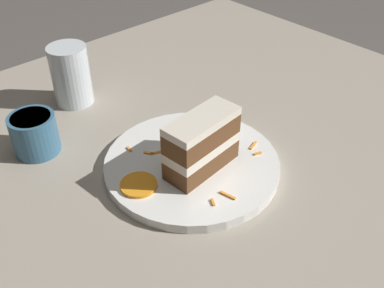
% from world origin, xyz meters
% --- Properties ---
extents(ground_plane, '(6.00, 6.00, 0.00)m').
position_xyz_m(ground_plane, '(0.00, 0.00, 0.00)').
color(ground_plane, '#4C4742').
rests_on(ground_plane, ground).
extents(dining_table, '(1.27, 1.15, 0.03)m').
position_xyz_m(dining_table, '(0.00, 0.00, 0.02)').
color(dining_table, gray).
rests_on(dining_table, ground).
extents(plate, '(0.29, 0.29, 0.02)m').
position_xyz_m(plate, '(0.00, 0.02, 0.04)').
color(plate, white).
rests_on(plate, dining_table).
extents(cake_slice, '(0.13, 0.06, 0.10)m').
position_xyz_m(cake_slice, '(0.00, 0.00, 0.10)').
color(cake_slice, brown).
rests_on(cake_slice, plate).
extents(cream_dollop, '(0.05, 0.05, 0.04)m').
position_xyz_m(cream_dollop, '(0.10, 0.06, 0.07)').
color(cream_dollop, silver).
rests_on(cream_dollop, plate).
extents(orange_garnish, '(0.06, 0.06, 0.01)m').
position_xyz_m(orange_garnish, '(-0.10, 0.03, 0.05)').
color(orange_garnish, orange).
rests_on(orange_garnish, plate).
extents(carrot_shreds_scatter, '(0.18, 0.21, 0.00)m').
position_xyz_m(carrot_shreds_scatter, '(0.01, 0.02, 0.05)').
color(carrot_shreds_scatter, orange).
rests_on(carrot_shreds_scatter, plate).
extents(drinking_glass, '(0.08, 0.08, 0.12)m').
position_xyz_m(drinking_glass, '(-0.03, 0.34, 0.09)').
color(drinking_glass, silver).
rests_on(drinking_glass, dining_table).
extents(coffee_mug, '(0.08, 0.08, 0.07)m').
position_xyz_m(coffee_mug, '(-0.17, 0.24, 0.07)').
color(coffee_mug, '#386684').
rests_on(coffee_mug, dining_table).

